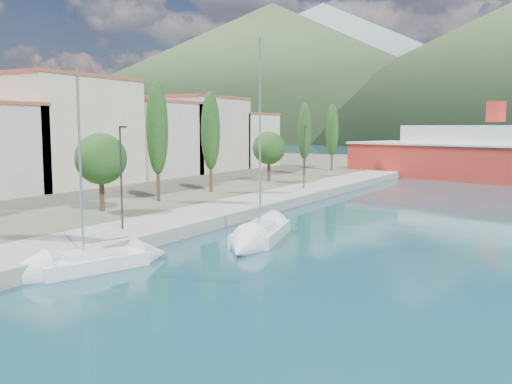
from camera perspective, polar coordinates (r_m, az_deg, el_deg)
The scene contains 8 objects.
ground at distance 132.09m, azimuth 23.11°, elevation 3.03°, with size 1400.00×1400.00×0.00m, color #174651.
quay at distance 44.21m, azimuth -2.59°, elevation -1.81°, with size 5.00×88.00×0.80m, color gray.
land_strip at distance 77.43m, azimuth -23.02°, elevation 1.21°, with size 70.00×148.00×0.70m, color #565644.
town_buildings at distance 66.60m, azimuth -14.62°, elevation 5.24°, with size 9.20×69.20×11.30m.
tree_row at distance 51.69m, azimuth -6.18°, elevation 5.37°, with size 3.72×64.64×10.63m.
lamp_posts at distance 34.96m, azimuth -12.21°, elevation 1.92°, with size 0.15×49.14×6.06m.
sailboat_near at distance 27.91m, azimuth -19.49°, elevation -7.35°, with size 4.37×7.50×10.34m.
sailboat_mid at distance 32.81m, azimuth -0.33°, elevation -4.88°, with size 4.64×9.28×12.92m.
Camera 1 is at (14.08, -11.16, 6.78)m, focal length 40.00 mm.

